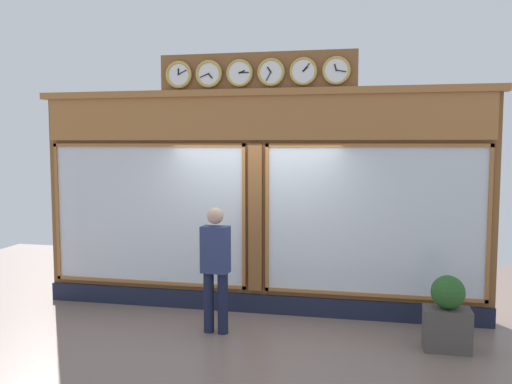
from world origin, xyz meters
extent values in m
cube|color=brown|center=(0.00, -0.15, 1.61)|extent=(6.72, 0.30, 3.21)
cube|color=#191E33|center=(0.00, 0.02, 0.14)|extent=(6.72, 0.08, 0.28)
cube|color=#A56936|center=(0.00, 0.04, 2.89)|extent=(6.58, 0.08, 0.64)
cube|color=#A56936|center=(0.00, 0.02, 3.26)|extent=(6.85, 0.20, 0.10)
cube|color=silver|center=(-1.70, 0.01, 1.44)|extent=(3.01, 0.02, 2.08)
cube|color=#A56936|center=(-1.70, 0.04, 2.50)|extent=(3.11, 0.04, 0.05)
cube|color=#A56936|center=(-1.70, 0.04, 0.37)|extent=(3.11, 0.04, 0.05)
cube|color=#A56936|center=(-3.23, 0.04, 1.44)|extent=(0.05, 0.04, 2.18)
cube|color=#A56936|center=(-0.18, 0.04, 1.44)|extent=(0.05, 0.04, 2.18)
cube|color=silver|center=(1.70, 0.01, 1.44)|extent=(3.01, 0.02, 2.08)
cube|color=#A56936|center=(1.70, 0.04, 2.50)|extent=(3.11, 0.04, 0.05)
cube|color=#A56936|center=(1.70, 0.04, 0.37)|extent=(3.11, 0.04, 0.05)
cube|color=#A56936|center=(3.23, 0.04, 1.44)|extent=(0.05, 0.04, 2.18)
cube|color=#A56936|center=(0.18, 0.04, 1.44)|extent=(0.05, 0.04, 2.18)
cube|color=brown|center=(0.00, 0.03, 1.44)|extent=(0.20, 0.10, 2.18)
cube|color=brown|center=(0.00, -0.02, 3.54)|extent=(2.91, 0.06, 0.60)
cylinder|color=white|center=(-1.16, 0.06, 3.54)|extent=(0.33, 0.02, 0.33)
torus|color=gold|center=(-1.16, 0.06, 3.54)|extent=(0.39, 0.04, 0.39)
cube|color=black|center=(-1.14, 0.07, 3.58)|extent=(0.04, 0.01, 0.09)
cube|color=black|center=(-1.22, 0.07, 3.53)|extent=(0.14, 0.01, 0.04)
sphere|color=black|center=(-1.16, 0.08, 3.54)|extent=(0.02, 0.02, 0.02)
cylinder|color=white|center=(-0.69, 0.06, 3.54)|extent=(0.33, 0.02, 0.33)
torus|color=gold|center=(-0.69, 0.06, 3.54)|extent=(0.39, 0.04, 0.39)
cube|color=black|center=(-0.73, 0.07, 3.57)|extent=(0.08, 0.01, 0.07)
cube|color=black|center=(-0.74, 0.07, 3.59)|extent=(0.10, 0.01, 0.11)
sphere|color=black|center=(-0.69, 0.08, 3.54)|extent=(0.02, 0.02, 0.02)
cylinder|color=white|center=(-0.23, 0.06, 3.54)|extent=(0.33, 0.02, 0.33)
torus|color=gold|center=(-0.23, 0.06, 3.54)|extent=(0.40, 0.04, 0.40)
cube|color=black|center=(-0.21, 0.07, 3.58)|extent=(0.07, 0.01, 0.08)
cube|color=black|center=(-0.20, 0.07, 3.48)|extent=(0.08, 0.01, 0.13)
sphere|color=black|center=(-0.23, 0.08, 3.54)|extent=(0.02, 0.02, 0.02)
cylinder|color=white|center=(0.23, 0.06, 3.54)|extent=(0.33, 0.02, 0.33)
torus|color=gold|center=(0.23, 0.06, 3.54)|extent=(0.39, 0.04, 0.39)
cube|color=black|center=(0.19, 0.07, 3.56)|extent=(0.09, 0.01, 0.05)
cube|color=black|center=(0.16, 0.07, 3.54)|extent=(0.14, 0.01, 0.02)
sphere|color=black|center=(0.23, 0.08, 3.54)|extent=(0.02, 0.02, 0.02)
cylinder|color=white|center=(0.69, 0.06, 3.54)|extent=(0.33, 0.02, 0.33)
torus|color=gold|center=(0.69, 0.06, 3.54)|extent=(0.40, 0.05, 0.40)
cube|color=black|center=(0.66, 0.07, 3.51)|extent=(0.07, 0.01, 0.08)
cube|color=black|center=(0.76, 0.07, 3.52)|extent=(0.13, 0.01, 0.06)
sphere|color=black|center=(0.69, 0.08, 3.54)|extent=(0.02, 0.02, 0.02)
cylinder|color=white|center=(1.16, 0.06, 3.54)|extent=(0.33, 0.02, 0.33)
torus|color=gold|center=(1.16, 0.06, 3.54)|extent=(0.40, 0.05, 0.40)
cube|color=black|center=(1.16, 0.07, 3.59)|extent=(0.02, 0.01, 0.09)
cube|color=black|center=(1.09, 0.07, 3.57)|extent=(0.13, 0.01, 0.07)
sphere|color=black|center=(1.16, 0.08, 3.54)|extent=(0.02, 0.02, 0.02)
cylinder|color=#191E38|center=(0.44, 0.97, 0.41)|extent=(0.14, 0.14, 0.82)
cylinder|color=#191E38|center=(0.24, 0.99, 0.41)|extent=(0.14, 0.14, 0.82)
cube|color=navy|center=(0.34, 0.98, 1.13)|extent=(0.38, 0.25, 0.62)
sphere|color=tan|center=(0.34, 0.98, 1.58)|extent=(0.22, 0.22, 0.22)
cube|color=#4C4742|center=(-2.60, 0.98, 0.26)|extent=(0.56, 0.36, 0.52)
sphere|color=#285623|center=(-2.60, 0.98, 0.72)|extent=(0.41, 0.41, 0.41)
camera|label=1|loc=(-1.67, 7.83, 2.53)|focal=38.32mm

